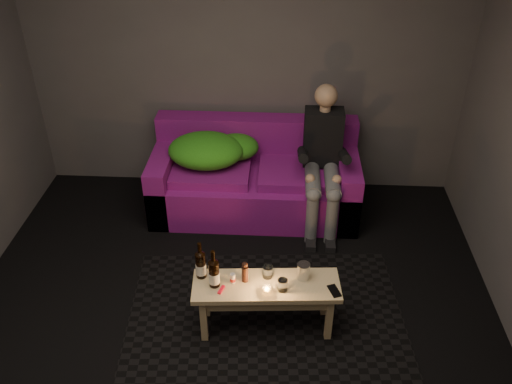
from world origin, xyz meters
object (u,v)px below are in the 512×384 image
sofa (255,180)px  beer_bottle_b (214,273)px  steel_cup (303,271)px  coffee_table (266,292)px  beer_bottle_a (201,264)px  person (323,157)px

sofa → beer_bottle_b: 1.58m
beer_bottle_b → steel_cup: beer_bottle_b is taller
sofa → coffee_table: size_ratio=1.81×
beer_bottle_a → coffee_table: bearing=-6.8°
coffee_table → beer_bottle_a: beer_bottle_a is taller
person → beer_bottle_a: person is taller
person → beer_bottle_b: 1.61m
sofa → beer_bottle_a: 1.51m
coffee_table → sofa: bearing=96.2°
sofa → person: size_ratio=1.50×
person → steel_cup: 1.31m
sofa → steel_cup: (0.42, -1.44, 0.18)m
person → beer_bottle_a: (-0.89, -1.31, -0.12)m
sofa → beer_bottle_a: sofa is taller
beer_bottle_b → steel_cup: size_ratio=2.43×
beer_bottle_a → beer_bottle_b: size_ratio=0.98×
person → steel_cup: size_ratio=10.18×
beer_bottle_a → beer_bottle_b: (0.10, -0.08, 0.00)m
coffee_table → steel_cup: (0.25, 0.08, 0.14)m
person → coffee_table: (-0.43, -1.37, -0.31)m
beer_bottle_a → steel_cup: bearing=1.8°
beer_bottle_a → steel_cup: (0.71, 0.02, -0.05)m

